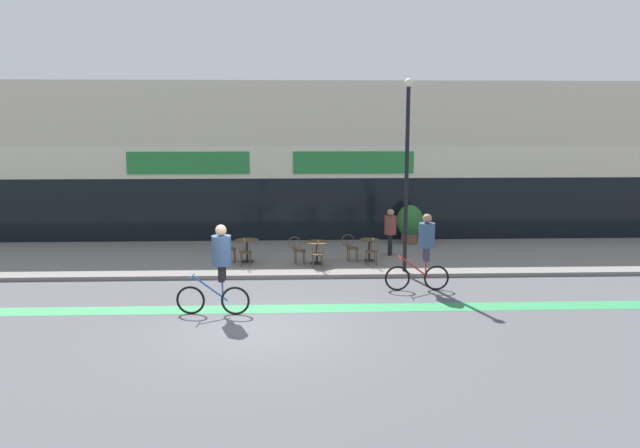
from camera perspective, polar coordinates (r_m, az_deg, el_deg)
ground_plane at (r=14.52m, az=-5.85°, el=-9.52°), size 120.00×120.00×0.00m
sidewalk_slab at (r=21.48m, az=-4.65°, el=-3.06°), size 40.00×5.50×0.12m
storefront_facade at (r=25.73m, az=-4.30°, el=5.80°), size 40.00×4.06×6.18m
bike_lane_stripe at (r=15.94m, az=-5.51°, el=-7.75°), size 36.00×0.70×0.01m
bistro_table_0 at (r=20.52m, az=-6.70°, el=-2.00°), size 0.77×0.77×0.73m
bistro_table_1 at (r=20.11m, az=-0.29°, el=-2.20°), size 0.78×0.78×0.72m
bistro_table_2 at (r=20.58m, az=4.53°, el=-1.98°), size 0.64×0.64×0.72m
cafe_chair_0_near at (r=19.91m, az=-6.84°, el=-2.39°), size 0.42×0.58×0.90m
cafe_chair_0_side at (r=20.58m, az=-8.43°, el=-2.04°), size 0.58×0.41×0.90m
cafe_chair_1_near at (r=19.50m, az=-0.21°, el=-2.58°), size 0.43×0.59×0.90m
cafe_chair_1_side at (r=20.09m, az=-2.07°, el=-2.23°), size 0.60×0.45×0.90m
cafe_chair_2_near at (r=19.98m, az=4.77°, el=-2.32°), size 0.44×0.59×0.90m
cafe_chair_2_side at (r=20.51m, az=2.80°, el=-1.99°), size 0.59×0.43×0.90m
planter_pot at (r=23.67m, az=8.22°, el=0.11°), size 1.00×1.00×1.46m
lamp_post at (r=18.91m, az=7.94°, el=5.51°), size 0.26×0.26×5.80m
cyclist_0 at (r=15.30m, az=-9.18°, el=-3.50°), size 1.81×0.55×2.24m
cyclist_1 at (r=17.51m, az=9.50°, el=-2.06°), size 1.81×0.48×2.17m
pedestrian_near_end at (r=21.48m, az=6.45°, el=-0.35°), size 0.49×0.49×1.59m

